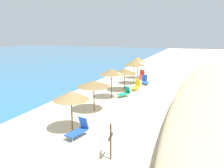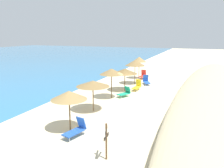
# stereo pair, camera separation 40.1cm
# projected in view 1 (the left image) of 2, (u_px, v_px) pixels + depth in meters

# --- Properties ---
(ground_plane) EXTENTS (160.00, 160.00, 0.00)m
(ground_plane) POSITION_uv_depth(u_px,v_px,m) (133.00, 97.00, 21.76)
(ground_plane) COLOR beige
(dune_ridge) EXTENTS (42.36, 8.24, 1.65)m
(dune_ridge) POSITION_uv_depth(u_px,v_px,m) (216.00, 92.00, 20.38)
(dune_ridge) COLOR beige
(dune_ridge) RESTS_ON ground_plane
(beach_umbrella_0) EXTENTS (2.25, 2.25, 2.57)m
(beach_umbrella_0) POSITION_uv_depth(u_px,v_px,m) (71.00, 95.00, 13.83)
(beach_umbrella_0) COLOR brown
(beach_umbrella_0) RESTS_ON ground_plane
(beach_umbrella_1) EXTENTS (2.60, 2.60, 2.45)m
(beach_umbrella_1) POSITION_uv_depth(u_px,v_px,m) (94.00, 84.00, 17.48)
(beach_umbrella_1) COLOR brown
(beach_umbrella_1) RESTS_ON ground_plane
(beach_umbrella_2) EXTENTS (2.21, 2.21, 2.86)m
(beach_umbrella_2) POSITION_uv_depth(u_px,v_px,m) (111.00, 72.00, 20.92)
(beach_umbrella_2) COLOR brown
(beach_umbrella_2) RESTS_ON ground_plane
(beach_umbrella_3) EXTENTS (2.64, 2.64, 2.41)m
(beach_umbrella_3) POSITION_uv_depth(u_px,v_px,m) (124.00, 71.00, 23.89)
(beach_umbrella_3) COLOR brown
(beach_umbrella_3) RESTS_ON ground_plane
(beach_umbrella_4) EXTENTS (2.35, 2.35, 2.96)m
(beach_umbrella_4) POSITION_uv_depth(u_px,v_px,m) (134.00, 63.00, 27.09)
(beach_umbrella_4) COLOR brown
(beach_umbrella_4) RESTS_ON ground_plane
(beach_umbrella_5) EXTENTS (1.91, 1.91, 2.98)m
(beach_umbrella_5) POSITION_uv_depth(u_px,v_px,m) (138.00, 59.00, 30.49)
(beach_umbrella_5) COLOR brown
(beach_umbrella_5) RESTS_ON ground_plane
(lounge_chair_0) EXTENTS (1.66, 1.24, 1.11)m
(lounge_chair_0) POSITION_uv_depth(u_px,v_px,m) (145.00, 81.00, 27.42)
(lounge_chair_0) COLOR blue
(lounge_chair_0) RESTS_ON ground_plane
(lounge_chair_1) EXTENTS (1.60, 0.98, 1.09)m
(lounge_chair_1) POSITION_uv_depth(u_px,v_px,m) (79.00, 129.00, 13.35)
(lounge_chair_1) COLOR blue
(lounge_chair_1) RESTS_ON ground_plane
(lounge_chair_2) EXTENTS (1.61, 0.65, 1.12)m
(lounge_chair_2) POSITION_uv_depth(u_px,v_px,m) (136.00, 86.00, 24.61)
(lounge_chair_2) COLOR yellow
(lounge_chair_2) RESTS_ON ground_plane
(lounge_chair_3) EXTENTS (1.49, 1.19, 0.98)m
(lounge_chair_3) POSITION_uv_depth(u_px,v_px,m) (125.00, 93.00, 21.91)
(lounge_chair_3) COLOR #199972
(lounge_chair_3) RESTS_ON ground_plane
(lounge_chair_4) EXTENTS (1.41, 0.74, 1.19)m
(lounge_chair_4) POSITION_uv_depth(u_px,v_px,m) (141.00, 75.00, 30.86)
(lounge_chair_4) COLOR red
(lounge_chair_4) RESTS_ON ground_plane
(wooden_signpost) EXTENTS (0.81, 0.30, 1.86)m
(wooden_signpost) POSITION_uv_depth(u_px,v_px,m) (111.00, 138.00, 10.75)
(wooden_signpost) COLOR brown
(wooden_signpost) RESTS_ON ground_plane
(beach_ball) EXTENTS (0.35, 0.35, 0.35)m
(beach_ball) POSITION_uv_depth(u_px,v_px,m) (146.00, 81.00, 28.47)
(beach_ball) COLOR green
(beach_ball) RESTS_ON ground_plane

